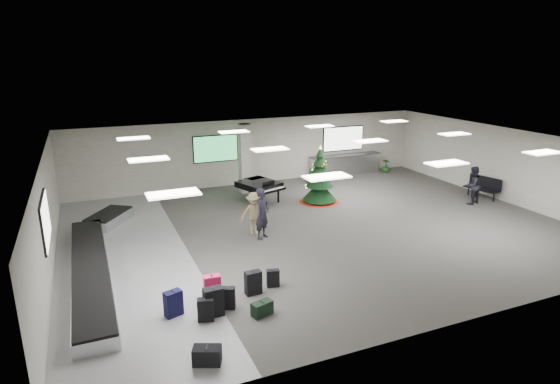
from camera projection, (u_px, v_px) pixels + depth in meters
name	position (u px, v px, depth m)	size (l,w,h in m)	color
ground	(320.00, 228.00, 17.42)	(18.00, 18.00, 0.00)	#3C3A36
room_envelope	(304.00, 164.00, 17.20)	(18.02, 14.02, 3.21)	#9E9B91
baggage_carousel	(95.00, 258.00, 14.34)	(2.28, 9.71, 0.43)	silver
service_counter	(345.00, 165.00, 25.01)	(4.05, 0.65, 1.08)	silver
suitcase_0	(214.00, 302.00, 11.47)	(0.49, 0.28, 0.78)	black
suitcase_1	(228.00, 298.00, 11.83)	(0.42, 0.33, 0.60)	black
pink_suitcase	(212.00, 288.00, 12.25)	(0.45, 0.27, 0.71)	#DD1C53
suitcase_3	(253.00, 283.00, 12.55)	(0.45, 0.27, 0.68)	black
navy_suitcase	(173.00, 303.00, 11.50)	(0.48, 0.37, 0.68)	black
suitcase_5	(206.00, 310.00, 11.28)	(0.43, 0.32, 0.60)	black
green_duffel	(262.00, 308.00, 11.57)	(0.58, 0.40, 0.37)	black
suitcase_7	(273.00, 278.00, 12.97)	(0.38, 0.25, 0.52)	black
black_duffel	(207.00, 356.00, 9.73)	(0.67, 0.53, 0.41)	black
christmas_tree	(320.00, 183.00, 20.29)	(1.77, 1.77, 2.52)	maroon
grand_piano	(260.00, 185.00, 20.30)	(1.93, 2.20, 1.05)	black
bench	(484.00, 186.00, 20.88)	(0.85, 1.62, 0.98)	black
traveler_a	(262.00, 213.00, 16.23)	(0.66, 0.43, 1.81)	black
traveler_b	(254.00, 213.00, 16.62)	(1.01, 0.58, 1.56)	#8A7655
traveler_bench	(472.00, 185.00, 20.01)	(0.80, 0.63, 1.65)	black
potted_plant_left	(310.00, 176.00, 23.44)	(0.40, 0.33, 0.73)	#123A14
potted_plant_right	(386.00, 166.00, 25.50)	(0.41, 0.41, 0.74)	#123A14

